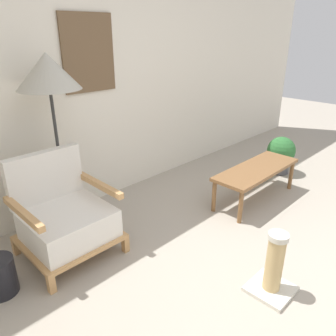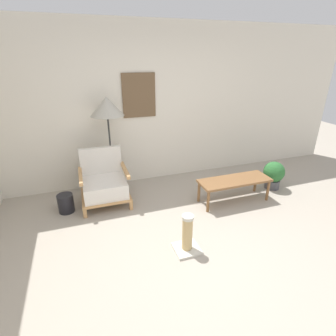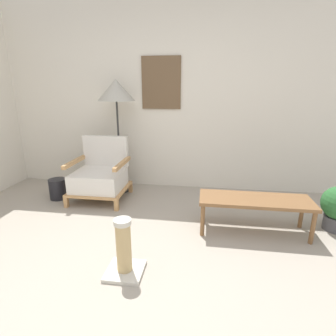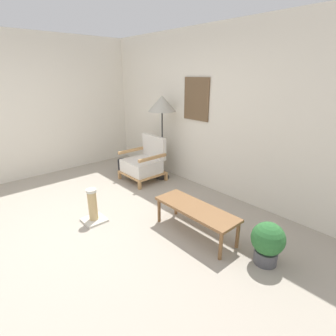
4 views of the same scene
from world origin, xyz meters
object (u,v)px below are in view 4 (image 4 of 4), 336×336
coffee_table (196,211)px  scratching_post (93,209)px  armchair (144,163)px  floor_lamp (162,106)px  vase (123,166)px  potted_plant (268,242)px

coffee_table → scratching_post: 1.43m
armchair → coffee_table: armchair is taller
floor_lamp → coffee_table: floor_lamp is taller
coffee_table → vase: bearing=168.2°
armchair → scratching_post: (0.79, -1.47, -0.14)m
coffee_table → armchair: bearing=162.2°
floor_lamp → coffee_table: 2.28m
coffee_table → potted_plant: bearing=10.7°
vase → scratching_post: (1.38, -1.37, 0.05)m
armchair → scratching_post: size_ratio=1.71×
coffee_table → potted_plant: size_ratio=2.34×
potted_plant → scratching_post: bearing=-153.8°
coffee_table → scratching_post: size_ratio=2.34×
armchair → floor_lamp: floor_lamp is taller
floor_lamp → vase: (-0.77, -0.42, -1.27)m
floor_lamp → potted_plant: 3.00m
coffee_table → scratching_post: (-1.15, -0.84, -0.14)m
vase → potted_plant: potted_plant is taller
armchair → floor_lamp: size_ratio=0.52×
floor_lamp → vase: bearing=-151.3°
floor_lamp → scratching_post: size_ratio=3.27×
scratching_post → coffee_table: bearing=36.1°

